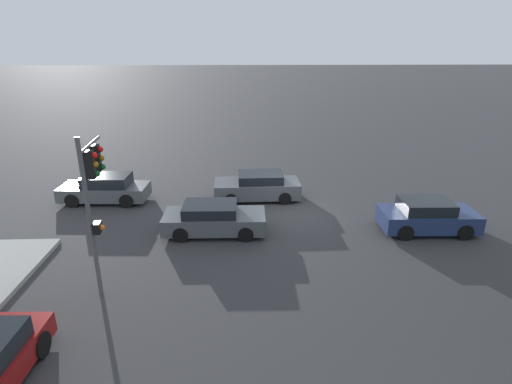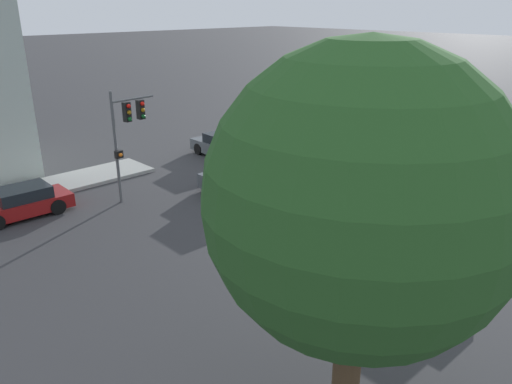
{
  "view_description": "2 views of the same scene",
  "coord_description": "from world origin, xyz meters",
  "views": [
    {
      "loc": [
        2.24,
        17.94,
        7.77
      ],
      "look_at": [
        1.67,
        2.78,
        2.15
      ],
      "focal_mm": 28.0,
      "sensor_mm": 36.0,
      "label": 1
    },
    {
      "loc": [
        -13.56,
        17.24,
        8.86
      ],
      "look_at": [
        0.98,
        3.27,
        1.28
      ],
      "focal_mm": 35.0,
      "sensor_mm": 36.0,
      "label": 2
    }
  ],
  "objects": [
    {
      "name": "ground_plane",
      "position": [
        0.0,
        0.0,
        0.0
      ],
      "size": [
        300.0,
        300.0,
        0.0
      ],
      "primitive_type": "plane",
      "color": "#333335"
    },
    {
      "name": "street_tree",
      "position": [
        -8.84,
        10.1,
        5.56
      ],
      "size": [
        5.76,
        5.76,
        8.46
      ],
      "color": "#4C3823",
      "rests_on": "ground_plane"
    },
    {
      "name": "traffic_signal",
      "position": [
        6.97,
        5.78,
        3.66
      ],
      "size": [
        0.7,
        2.46,
        5.28
      ],
      "rotation": [
        0.0,
        0.0,
        3.23
      ],
      "color": "#515456",
      "rests_on": "ground_plane"
    },
    {
      "name": "crossing_car_0",
      "position": [
        9.36,
        -1.9,
        0.69
      ],
      "size": [
        4.54,
        2.03,
        1.45
      ],
      "rotation": [
        0.0,
        0.0,
        -0.05
      ],
      "color": "#4C5156",
      "rests_on": "ground_plane"
    },
    {
      "name": "crossing_car_1",
      "position": [
        -5.87,
        2.22,
        0.69
      ],
      "size": [
        4.13,
        2.03,
        1.45
      ],
      "rotation": [
        0.0,
        0.0,
        3.12
      ],
      "color": "navy",
      "rests_on": "ground_plane"
    },
    {
      "name": "crossing_car_2",
      "position": [
        3.48,
        2.03,
        0.65
      ],
      "size": [
        4.42,
        2.02,
        1.35
      ],
      "rotation": [
        0.0,
        0.0,
        3.12
      ],
      "color": "#4C5156",
      "rests_on": "ground_plane"
    },
    {
      "name": "crossing_car_3",
      "position": [
        1.4,
        -1.99,
        0.69
      ],
      "size": [
        4.51,
        2.06,
        1.43
      ],
      "rotation": [
        0.0,
        0.0,
        0.02
      ],
      "color": "#4C5156",
      "rests_on": "ground_plane"
    },
    {
      "name": "parked_car_0",
      "position": [
        8.48,
        10.54,
        0.64
      ],
      "size": [
        2.04,
        4.25,
        1.33
      ],
      "rotation": [
        0.0,
        0.0,
        1.55
      ],
      "color": "maroon",
      "rests_on": "ground_plane"
    }
  ]
}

